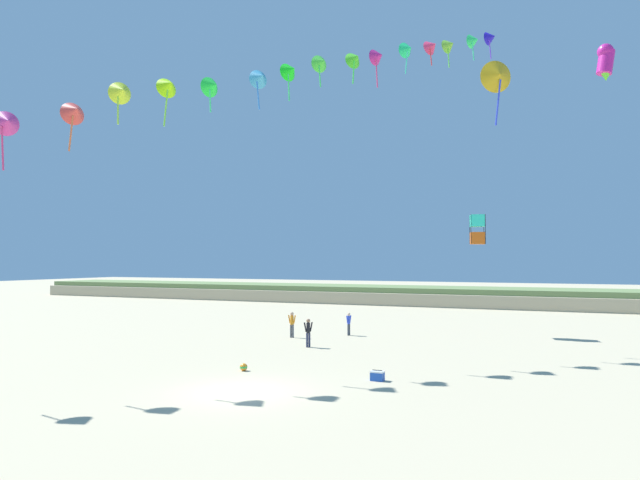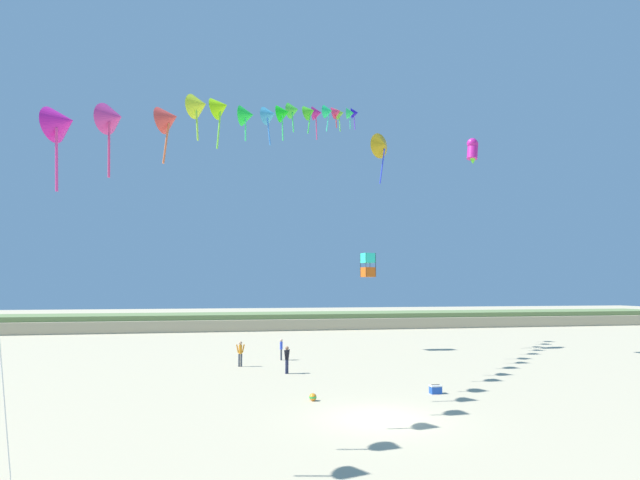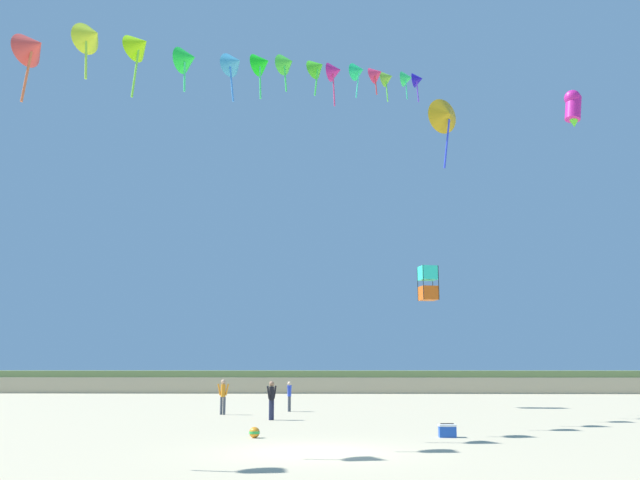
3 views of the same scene
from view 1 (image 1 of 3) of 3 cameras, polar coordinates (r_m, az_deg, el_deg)
The scene contains 11 objects.
ground_plane at distance 23.68m, azimuth -7.91°, elevation -14.83°, with size 240.00×240.00×0.00m, color #C1B28E.
dune_ridge at distance 69.37m, azimuth 13.45°, elevation -5.49°, with size 120.00×9.93×2.05m.
person_near_left at distance 39.19m, azimuth -2.82°, elevation -8.27°, with size 0.61×0.24×1.74m.
person_near_right at distance 40.32m, azimuth 2.89°, elevation -8.22°, with size 0.23×0.55×1.58m.
person_mid_center at distance 34.87m, azimuth -1.18°, elevation -9.06°, with size 0.45×0.51×1.71m.
kite_banner_string at distance 35.52m, azimuth -2.93°, elevation 16.55°, with size 20.14×36.50×24.05m.
large_kite_low_lead at distance 44.41m, azimuth 17.36°, elevation 15.42°, with size 2.44×1.94×4.77m.
large_kite_mid_trail at distance 42.44m, azimuth 15.47°, elevation 1.02°, with size 1.24×1.24×2.11m.
large_kite_high_solo at distance 39.71m, azimuth 26.66°, elevation 15.71°, with size 1.42×1.36×2.25m.
beach_cooler at distance 25.66m, azimuth 5.76°, elevation -13.35°, with size 0.58×0.41×0.46m.
beach_ball at distance 27.94m, azimuth -7.65°, elevation -12.48°, with size 0.36×0.36×0.36m.
Camera 1 is at (11.96, -19.75, 5.24)m, focal length 32.00 mm.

